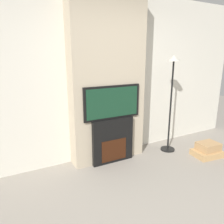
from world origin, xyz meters
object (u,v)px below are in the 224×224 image
Objects in this scene: television at (112,102)px; box_stack at (207,150)px; fireplace at (112,140)px; floor_lamp at (172,88)px.

television is 1.90m from box_stack.
floor_lamp is (1.12, -0.11, 0.80)m from fireplace.
television is 1.88× the size of box_stack.
fireplace reaches higher than box_stack.
box_stack is (1.56, -0.62, -0.26)m from fireplace.
fireplace is 1.38m from floor_lamp.
television is at bearing -90.00° from fireplace.
floor_lamp reaches higher than fireplace.
floor_lamp is at bearing -5.37° from fireplace.
floor_lamp is 3.36× the size of box_stack.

